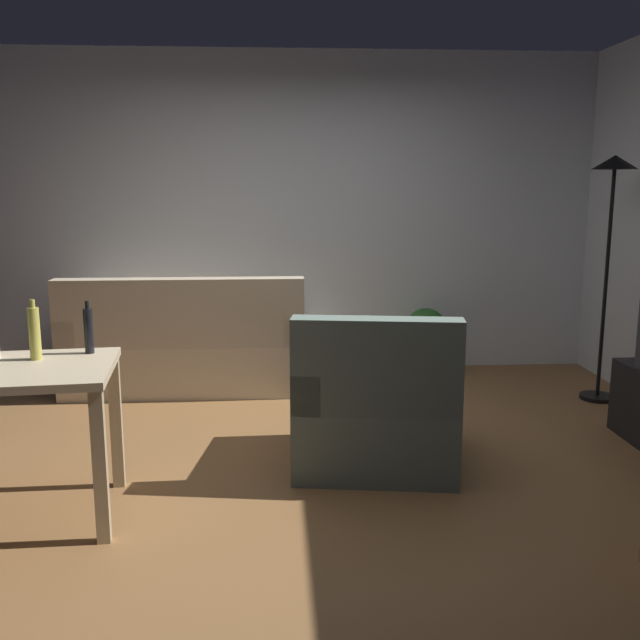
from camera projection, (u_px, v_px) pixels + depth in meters
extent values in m
cube|color=olive|center=(308.00, 462.00, 4.19)|extent=(5.20, 4.40, 0.02)
cube|color=silver|center=(296.00, 214.00, 6.09)|extent=(5.20, 0.10, 2.70)
cube|color=beige|center=(188.00, 362.00, 5.71)|extent=(1.85, 0.84, 0.40)
cube|color=#C0AD91|center=(180.00, 313.00, 5.29)|extent=(1.85, 0.16, 0.52)
cube|color=#C8B597|center=(292.00, 323.00, 5.70)|extent=(0.16, 0.84, 0.22)
cube|color=#C8B597|center=(78.00, 325.00, 5.60)|extent=(0.16, 0.84, 0.22)
cylinder|color=black|center=(597.00, 397.00, 5.39)|extent=(0.26, 0.26, 0.03)
cylinder|color=black|center=(606.00, 286.00, 5.23)|extent=(0.03, 0.03, 1.68)
cone|color=black|center=(615.00, 162.00, 5.06)|extent=(0.32, 0.32, 0.10)
cube|color=tan|center=(100.00, 467.00, 3.18)|extent=(0.07, 0.07, 0.72)
cube|color=tan|center=(116.00, 422.00, 3.78)|extent=(0.07, 0.07, 0.72)
cylinder|color=brown|center=(425.00, 361.00, 6.09)|extent=(0.24, 0.24, 0.22)
sphere|color=#2D6B28|center=(426.00, 329.00, 6.04)|extent=(0.36, 0.36, 0.36)
cube|color=slate|center=(375.00, 428.00, 4.15)|extent=(1.01, 0.96, 0.40)
cube|color=slate|center=(376.00, 367.00, 3.73)|extent=(0.91, 0.29, 0.52)
cube|color=slate|center=(441.00, 379.00, 4.06)|extent=(0.28, 0.85, 0.22)
cube|color=slate|center=(312.00, 376.00, 4.12)|extent=(0.28, 0.85, 0.22)
cylinder|color=#BCB24C|center=(35.00, 334.00, 3.46)|extent=(0.06, 0.06, 0.26)
cylinder|color=#BCB24C|center=(32.00, 304.00, 3.43)|extent=(0.03, 0.03, 0.04)
cylinder|color=black|center=(89.00, 331.00, 3.59)|extent=(0.05, 0.05, 0.23)
cylinder|color=black|center=(87.00, 305.00, 3.56)|extent=(0.02, 0.02, 0.04)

